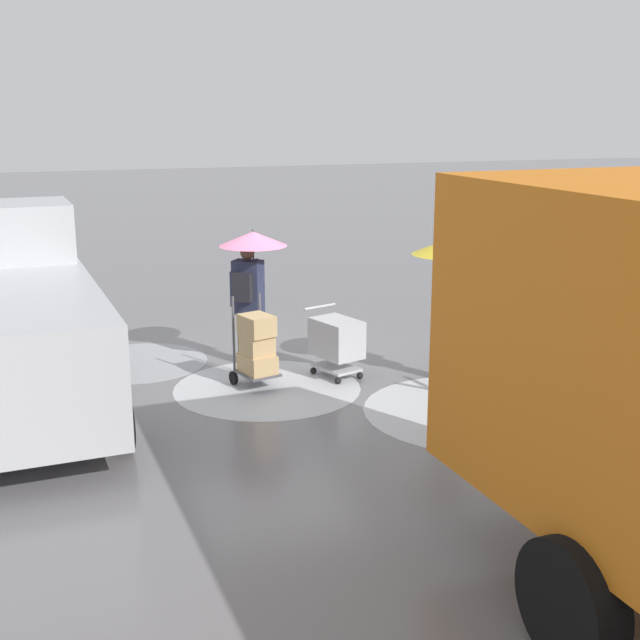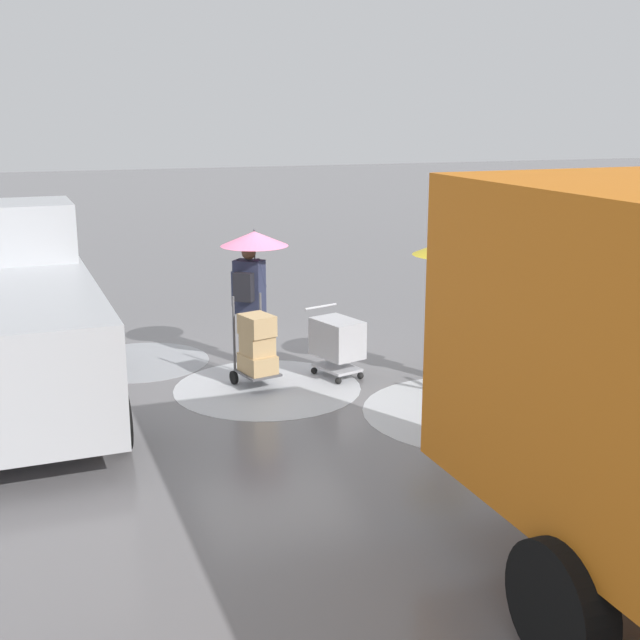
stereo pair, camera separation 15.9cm
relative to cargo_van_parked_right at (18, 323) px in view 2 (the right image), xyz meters
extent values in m
plane|color=slate|center=(-3.72, -0.81, -1.18)|extent=(90.00, 90.00, 0.00)
cylinder|color=silver|center=(-3.31, 0.27, -1.18)|extent=(2.70, 2.70, 0.01)
cylinder|color=silver|center=(0.18, -0.91, -1.18)|extent=(2.32, 2.32, 0.01)
cylinder|color=silver|center=(-5.64, 2.12, -1.18)|extent=(2.96, 2.96, 0.01)
cylinder|color=#999BA0|center=(-1.73, -1.65, -1.18)|extent=(2.21, 2.21, 0.01)
cube|color=#B7BABF|center=(-0.01, 0.26, -0.12)|extent=(2.17, 5.28, 1.40)
cube|color=#B7BABF|center=(0.07, -1.64, 1.00)|extent=(1.90, 1.47, 0.84)
cube|color=black|center=(0.10, -2.36, 0.20)|extent=(1.66, 0.13, 0.63)
cube|color=#232326|center=(0.10, -2.40, -0.86)|extent=(1.96, 0.24, 0.24)
cylinder|color=black|center=(-0.92, -1.39, -0.82)|extent=(0.27, 0.73, 0.72)
cylinder|color=black|center=(-1.06, 1.83, -0.82)|extent=(0.27, 0.73, 0.72)
cylinder|color=black|center=(-3.64, 6.89, -0.70)|extent=(0.33, 0.97, 0.96)
cube|color=#B2B2B7|center=(-4.45, 0.09, -0.58)|extent=(0.72, 0.88, 0.56)
cube|color=#B2B2B7|center=(-4.45, 0.09, -1.04)|extent=(0.65, 0.79, 0.04)
cylinder|color=#B2B2B7|center=(-4.33, -0.31, -0.18)|extent=(0.57, 0.20, 0.04)
sphere|color=black|center=(-4.74, 0.32, -1.13)|extent=(0.10, 0.10, 0.10)
sphere|color=black|center=(-4.34, 0.44, -1.13)|extent=(0.10, 0.10, 0.10)
sphere|color=black|center=(-4.56, -0.26, -1.13)|extent=(0.10, 0.10, 0.10)
sphere|color=black|center=(-4.17, -0.14, -1.13)|extent=(0.10, 0.10, 0.10)
cube|color=#515156|center=(-3.20, 0.18, -0.96)|extent=(0.60, 0.69, 0.03)
cylinder|color=#515156|center=(-3.35, -0.17, -0.41)|extent=(0.04, 0.04, 1.10)
cylinder|color=#515156|center=(-2.92, -0.07, -0.41)|extent=(0.04, 0.04, 1.10)
cylinder|color=black|center=(-3.37, -0.17, -1.08)|extent=(0.09, 0.21, 0.20)
cylinder|color=black|center=(-2.90, -0.06, -1.08)|extent=(0.09, 0.21, 0.20)
cube|color=tan|center=(-3.20, 0.18, -0.82)|extent=(0.52, 0.61, 0.26)
cube|color=tan|center=(-3.20, 0.18, -0.54)|extent=(0.48, 0.49, 0.29)
cube|color=tan|center=(-3.20, 0.18, -0.25)|extent=(0.50, 0.57, 0.29)
cylinder|color=black|center=(-6.03, 0.92, -0.77)|extent=(0.18, 0.18, 0.82)
cylinder|color=black|center=(-5.89, 0.79, -0.77)|extent=(0.18, 0.18, 0.82)
cube|color=slate|center=(-5.96, 0.85, 0.06)|extent=(0.51, 0.50, 0.84)
sphere|color=brown|center=(-5.96, 0.85, 0.60)|extent=(0.22, 0.22, 0.22)
cylinder|color=slate|center=(-6.15, 1.03, 0.01)|extent=(0.10, 0.10, 0.55)
cylinder|color=slate|center=(-5.82, 0.75, 0.28)|extent=(0.28, 0.29, 0.50)
cylinder|color=#333338|center=(-5.89, 0.79, 0.44)|extent=(0.02, 0.02, 0.86)
cone|color=yellow|center=(-5.89, 0.79, 0.82)|extent=(1.04, 1.04, 0.22)
sphere|color=#333338|center=(-5.89, 0.79, 0.95)|extent=(0.04, 0.04, 0.04)
cube|color=#33664C|center=(-6.10, 0.71, 0.10)|extent=(0.33, 0.32, 0.44)
cylinder|color=black|center=(-3.31, -1.03, -0.77)|extent=(0.18, 0.18, 0.82)
cylinder|color=black|center=(-3.47, -0.91, -0.77)|extent=(0.18, 0.18, 0.82)
cube|color=#282D47|center=(-3.39, -0.97, 0.06)|extent=(0.52, 0.50, 0.84)
sphere|color=brown|center=(-3.39, -0.97, 0.60)|extent=(0.22, 0.22, 0.22)
cylinder|color=#282D47|center=(-3.19, -1.14, 0.01)|extent=(0.10, 0.10, 0.55)
cylinder|color=#282D47|center=(-3.54, -0.87, 0.28)|extent=(0.27, 0.30, 0.50)
cylinder|color=#333338|center=(-3.47, -0.91, 0.44)|extent=(0.02, 0.02, 0.86)
cone|color=#E0668E|center=(-3.47, -0.91, 0.82)|extent=(1.04, 1.04, 0.22)
sphere|color=#333338|center=(-3.47, -0.91, 0.95)|extent=(0.04, 0.04, 0.04)
cube|color=black|center=(-3.26, -0.82, 0.10)|extent=(0.33, 0.32, 0.44)
camera|label=1|loc=(-0.13, 11.25, 2.74)|focal=46.74mm
camera|label=2|loc=(-0.28, 11.31, 2.74)|focal=46.74mm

